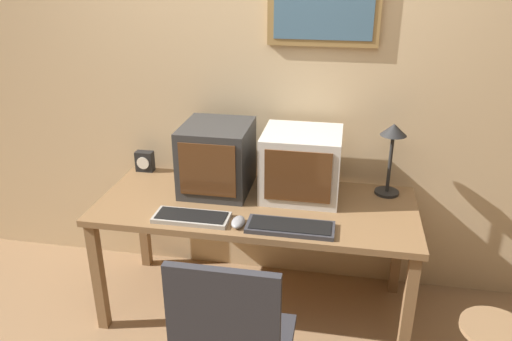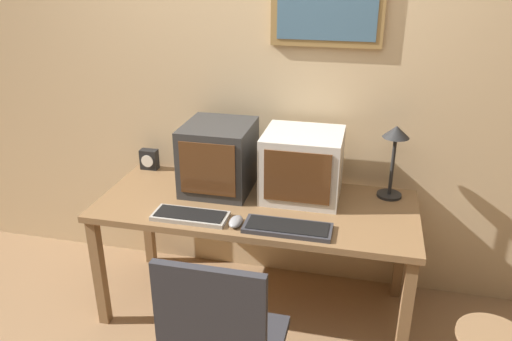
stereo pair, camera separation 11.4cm
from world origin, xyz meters
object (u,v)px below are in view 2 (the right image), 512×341
Objects in this scene: keyboard_side at (288,228)px; mouse_near_keyboard at (236,222)px; monitor_right at (302,165)px; desk_lamp at (395,145)px; monitor_left at (219,157)px; desk_clock at (149,159)px; keyboard_main at (190,216)px.

mouse_near_keyboard reaches higher than keyboard_side.
mouse_near_keyboard is (-0.27, -0.42, -0.17)m from monitor_right.
monitor_right is 0.51m from desk_lamp.
keyboard_side is at bearing -39.89° from monitor_left.
desk_lamp is (0.49, 0.50, 0.29)m from keyboard_side.
desk_lamp reaches higher than mouse_near_keyboard.
keyboard_side is at bearing -134.27° from desk_lamp.
monitor_right is 0.44m from keyboard_side.
desk_clock is 1.50m from desk_lamp.
monitor_left is 0.98× the size of monitor_right.
desk_lamp reaches higher than monitor_left.
desk_clock is (-0.99, 0.57, 0.05)m from keyboard_side.
monitor_left is 3.47× the size of mouse_near_keyboard.
mouse_near_keyboard is at bearing -145.68° from desk_lamp.
keyboard_main is 0.25m from mouse_near_keyboard.
keyboard_main is at bearing -49.51° from desk_clock.
monitor_left reaches higher than monitor_right.
desk_clock reaches higher than mouse_near_keyboard.
desk_clock is at bearing 141.59° from mouse_near_keyboard.
monitor_right is 3.35× the size of desk_clock.
monitor_right is 0.97× the size of keyboard_side.
keyboard_side is 3.64× the size of mouse_near_keyboard.
keyboard_main is at bearing 179.17° from keyboard_side.
monitor_right is at bearing 57.04° from mouse_near_keyboard.
desk_clock reaches higher than keyboard_main.
monitor_left reaches higher than mouse_near_keyboard.
monitor_left is at bearing 84.16° from keyboard_main.
keyboard_main is (-0.52, -0.40, -0.17)m from monitor_right.
keyboard_side is at bearing -29.82° from desk_clock.
monitor_left is at bearing 140.11° from keyboard_side.
keyboard_main is 3.25× the size of mouse_near_keyboard.
monitor_left is at bearing 117.45° from mouse_near_keyboard.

